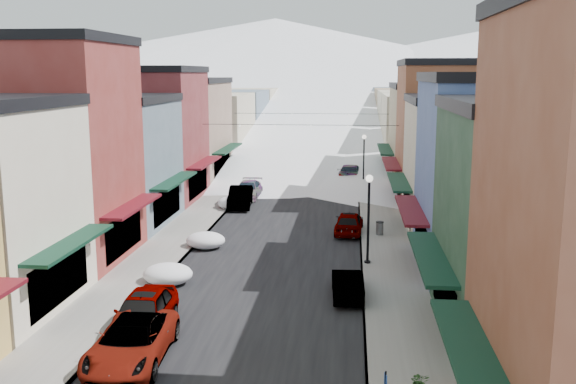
% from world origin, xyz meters
% --- Properties ---
extents(road, '(10.00, 160.00, 0.01)m').
position_xyz_m(road, '(0.00, 60.00, 0.01)').
color(road, black).
rests_on(road, ground).
extents(sidewalk_left, '(3.20, 160.00, 0.15)m').
position_xyz_m(sidewalk_left, '(-6.60, 60.00, 0.07)').
color(sidewalk_left, gray).
rests_on(sidewalk_left, ground).
extents(sidewalk_right, '(3.20, 160.00, 0.15)m').
position_xyz_m(sidewalk_right, '(6.60, 60.00, 0.07)').
color(sidewalk_right, gray).
rests_on(sidewalk_right, ground).
extents(curb_left, '(0.10, 160.00, 0.15)m').
position_xyz_m(curb_left, '(-5.05, 60.00, 0.07)').
color(curb_left, slate).
rests_on(curb_left, ground).
extents(curb_right, '(0.10, 160.00, 0.15)m').
position_xyz_m(curb_right, '(5.05, 60.00, 0.07)').
color(curb_right, slate).
rests_on(curb_right, ground).
extents(bldg_l_brick_near, '(12.30, 8.20, 12.50)m').
position_xyz_m(bldg_l_brick_near, '(-13.69, 20.50, 6.26)').
color(bldg_l_brick_near, maroon).
rests_on(bldg_l_brick_near, ground).
extents(bldg_l_grayblue, '(11.30, 9.20, 9.00)m').
position_xyz_m(bldg_l_grayblue, '(-13.19, 29.00, 4.51)').
color(bldg_l_grayblue, slate).
rests_on(bldg_l_grayblue, ground).
extents(bldg_l_brick_far, '(13.30, 9.20, 11.00)m').
position_xyz_m(bldg_l_brick_far, '(-14.19, 38.00, 5.51)').
color(bldg_l_brick_far, maroon).
rests_on(bldg_l_brick_far, ground).
extents(bldg_l_tan, '(11.30, 11.20, 10.00)m').
position_xyz_m(bldg_l_tan, '(-13.19, 48.00, 5.01)').
color(bldg_l_tan, '#92725F').
rests_on(bldg_l_tan, ground).
extents(bldg_r_blue, '(11.30, 9.20, 10.50)m').
position_xyz_m(bldg_r_blue, '(13.19, 21.00, 5.26)').
color(bldg_r_blue, '#415A94').
rests_on(bldg_r_blue, ground).
extents(bldg_r_cream, '(12.30, 9.20, 9.00)m').
position_xyz_m(bldg_r_cream, '(13.69, 30.00, 4.51)').
color(bldg_r_cream, beige).
rests_on(bldg_r_cream, ground).
extents(bldg_r_brick_far, '(13.30, 9.20, 11.50)m').
position_xyz_m(bldg_r_brick_far, '(14.19, 39.00, 5.76)').
color(bldg_r_brick_far, brown).
rests_on(bldg_r_brick_far, ground).
extents(bldg_r_tan, '(11.30, 11.20, 9.50)m').
position_xyz_m(bldg_r_tan, '(13.19, 49.00, 4.76)').
color(bldg_r_tan, '#938260').
rests_on(bldg_r_tan, ground).
extents(distant_blocks, '(34.00, 55.00, 8.00)m').
position_xyz_m(distant_blocks, '(0.00, 83.00, 4.00)').
color(distant_blocks, gray).
rests_on(distant_blocks, ground).
extents(mountain_ridge, '(670.00, 340.00, 34.00)m').
position_xyz_m(mountain_ridge, '(-19.47, 277.18, 14.36)').
color(mountain_ridge, silver).
rests_on(mountain_ridge, ground).
extents(overhead_cables, '(16.40, 15.04, 0.04)m').
position_xyz_m(overhead_cables, '(0.00, 47.50, 6.20)').
color(overhead_cables, black).
rests_on(overhead_cables, ground).
extents(car_white_suv, '(2.82, 5.65, 1.54)m').
position_xyz_m(car_white_suv, '(-3.50, 8.14, 0.77)').
color(car_white_suv, '#BBBBBD').
rests_on(car_white_suv, ground).
extents(car_silver_sedan, '(2.13, 5.08, 1.72)m').
position_xyz_m(car_silver_sedan, '(-3.95, 10.85, 0.86)').
color(car_silver_sedan, '#9EA1A6').
rests_on(car_silver_sedan, ground).
extents(car_dark_hatch, '(2.14, 5.06, 1.63)m').
position_xyz_m(car_dark_hatch, '(-4.30, 35.83, 0.81)').
color(car_dark_hatch, black).
rests_on(car_dark_hatch, ground).
extents(car_silver_wagon, '(2.08, 4.97, 1.43)m').
position_xyz_m(car_silver_wagon, '(-4.30, 39.56, 0.72)').
color(car_silver_wagon, gray).
rests_on(car_silver_wagon, ground).
extents(car_green_sedan, '(1.62, 4.09, 1.32)m').
position_xyz_m(car_green_sedan, '(4.30, 15.86, 0.66)').
color(car_green_sedan, black).
rests_on(car_green_sedan, ground).
extents(car_gray_suv, '(2.03, 4.50, 1.50)m').
position_xyz_m(car_gray_suv, '(4.30, 28.13, 0.75)').
color(car_gray_suv, gray).
rests_on(car_gray_suv, ground).
extents(car_black_sedan, '(2.76, 5.78, 1.63)m').
position_xyz_m(car_black_sedan, '(4.30, 49.29, 0.81)').
color(car_black_sedan, black).
rests_on(car_black_sedan, ground).
extents(car_lane_silver, '(2.13, 4.63, 1.54)m').
position_xyz_m(car_lane_silver, '(-1.40, 51.57, 0.77)').
color(car_lane_silver, gray).
rests_on(car_lane_silver, ground).
extents(car_lane_white, '(3.56, 6.32, 1.67)m').
position_xyz_m(car_lane_white, '(2.20, 70.03, 0.83)').
color(car_lane_white, silver).
rests_on(car_lane_white, ground).
extents(trash_can, '(0.51, 0.51, 0.86)m').
position_xyz_m(trash_can, '(6.28, 27.47, 0.59)').
color(trash_can, '#5D6063').
rests_on(trash_can, sidewalk_right).
extents(streetlamp_near, '(0.41, 0.41, 4.91)m').
position_xyz_m(streetlamp_near, '(5.36, 21.09, 3.25)').
color(streetlamp_near, black).
rests_on(streetlamp_near, sidewalk_right).
extents(streetlamp_far, '(0.40, 0.40, 4.82)m').
position_xyz_m(streetlamp_far, '(5.49, 44.94, 3.19)').
color(streetlamp_far, black).
rests_on(streetlamp_far, sidewalk_right).
extents(planter_near, '(0.66, 0.59, 0.69)m').
position_xyz_m(planter_near, '(6.74, 6.61, 0.49)').
color(planter_near, '#36622C').
rests_on(planter_near, sidewalk_right).
extents(snow_pile_near, '(2.50, 2.74, 1.06)m').
position_xyz_m(snow_pile_near, '(-4.66, 16.96, 0.51)').
color(snow_pile_near, white).
rests_on(snow_pile_near, ground).
extents(snow_pile_mid, '(2.37, 2.66, 1.00)m').
position_xyz_m(snow_pile_mid, '(-4.28, 23.72, 0.48)').
color(snow_pile_mid, white).
rests_on(snow_pile_mid, ground).
extents(snow_pile_far, '(2.56, 2.77, 1.08)m').
position_xyz_m(snow_pile_far, '(-4.61, 34.92, 0.52)').
color(snow_pile_far, white).
rests_on(snow_pile_far, ground).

